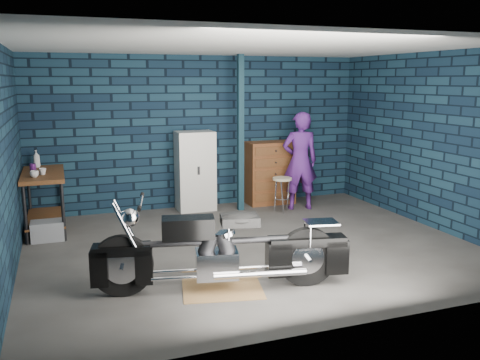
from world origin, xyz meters
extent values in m
plane|color=#514E4B|center=(0.00, 0.00, 0.00)|extent=(6.00, 6.00, 0.00)
cube|color=black|center=(0.00, 2.50, 1.35)|extent=(6.00, 0.02, 2.70)
cube|color=black|center=(-3.00, 0.00, 1.35)|extent=(0.02, 5.00, 2.70)
cube|color=black|center=(3.00, 0.00, 1.35)|extent=(0.02, 5.00, 2.70)
cube|color=silver|center=(0.00, 0.00, 2.70)|extent=(6.00, 5.00, 0.02)
cube|color=#122C38|center=(0.55, 1.95, 1.35)|extent=(0.10, 0.10, 2.70)
cube|color=brown|center=(-2.68, 1.75, 0.46)|extent=(0.60, 1.40, 0.91)
cube|color=olive|center=(-0.82, -1.29, 0.00)|extent=(0.99, 0.82, 0.01)
imported|color=#4E1E73|center=(1.57, 1.68, 0.87)|extent=(0.70, 0.54, 1.73)
cube|color=gray|center=(-2.66, 1.25, 0.14)|extent=(0.45, 0.32, 0.28)
cube|color=silver|center=(-0.19, 2.23, 0.70)|extent=(0.65, 0.46, 1.39)
cube|color=brown|center=(1.24, 2.23, 0.58)|extent=(0.87, 0.48, 1.15)
imported|color=#BEB490|center=(-2.78, 1.37, 0.96)|extent=(0.15, 0.15, 0.09)
imported|color=#BEB490|center=(-2.67, 1.55, 0.96)|extent=(0.13, 0.13, 0.10)
cylinder|color=#501862|center=(-2.82, 1.85, 0.97)|extent=(0.11, 0.11, 0.12)
imported|color=gray|center=(-2.77, 2.26, 1.05)|extent=(0.13, 0.13, 0.27)
camera|label=1|loc=(-2.42, -6.30, 2.27)|focal=38.00mm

